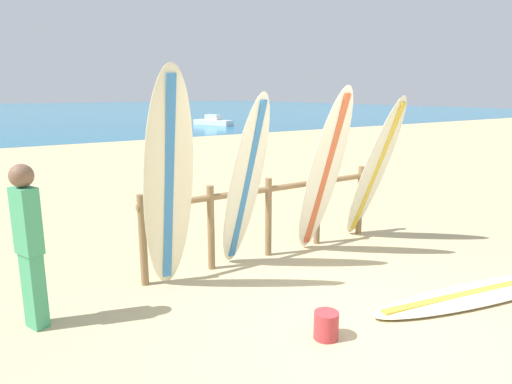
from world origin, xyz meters
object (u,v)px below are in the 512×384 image
at_px(small_boat_offshore, 213,121).
at_px(sand_bucket, 326,325).
at_px(surfboard_rack, 268,208).
at_px(surfboard_leaning_left, 245,184).
at_px(surfboard_leaning_center, 375,170).
at_px(surfboard_lying_on_sand, 480,293).
at_px(surfboard_leaning_center_left, 324,174).
at_px(surfboard_leaning_far_left, 168,184).
at_px(beachgoer_standing, 29,240).

xyz_separation_m(small_boat_offshore, sand_bucket, (-12.21, -24.40, -0.13)).
bearing_deg(surfboard_rack, surfboard_leaning_left, -153.92).
distance_m(surfboard_rack, sand_bucket, 2.29).
distance_m(surfboard_leaning_center, surfboard_lying_on_sand, 2.30).
bearing_deg(surfboard_leaning_center_left, surfboard_leaning_far_left, 178.73).
distance_m(surfboard_leaning_far_left, sand_bucket, 2.15).
xyz_separation_m(surfboard_leaning_far_left, small_boat_offshore, (12.98, 22.73, -0.99)).
height_order(beachgoer_standing, sand_bucket, beachgoer_standing).
distance_m(surfboard_leaning_center, beachgoer_standing, 4.63).
bearing_deg(surfboard_leaning_left, beachgoer_standing, -177.78).
bearing_deg(surfboard_leaning_center_left, beachgoer_standing, 178.62).
distance_m(surfboard_rack, beachgoer_standing, 3.00).
relative_size(surfboard_rack, sand_bucket, 14.31).
distance_m(surfboard_leaning_center, sand_bucket, 3.15).
distance_m(surfboard_leaning_far_left, surfboard_leaning_center_left, 2.18).
relative_size(beachgoer_standing, sand_bucket, 6.22).
bearing_deg(surfboard_leaning_far_left, surfboard_leaning_center_left, -1.27).
xyz_separation_m(surfboard_rack, surfboard_leaning_center, (1.65, -0.37, 0.41)).
distance_m(surfboard_leaning_left, small_boat_offshore, 25.57).
relative_size(surfboard_leaning_far_left, surfboard_lying_on_sand, 0.86).
height_order(surfboard_leaning_far_left, small_boat_offshore, surfboard_leaning_far_left).
bearing_deg(surfboard_rack, sand_bucket, -111.75).
height_order(surfboard_lying_on_sand, small_boat_offshore, small_boat_offshore).
relative_size(surfboard_leaning_far_left, surfboard_leaning_left, 1.12).
bearing_deg(surfboard_lying_on_sand, small_boat_offshore, 67.56).
relative_size(surfboard_leaning_center, small_boat_offshore, 0.72).
distance_m(surfboard_leaning_left, surfboard_leaning_center, 2.19).
bearing_deg(surfboard_rack, small_boat_offshore, 62.98).
bearing_deg(surfboard_leaning_center, beachgoer_standing, 179.89).
distance_m(surfboard_leaning_left, surfboard_lying_on_sand, 2.93).
distance_m(surfboard_leaning_far_left, small_boat_offshore, 26.19).
relative_size(surfboard_leaning_center_left, surfboard_lying_on_sand, 0.79).
relative_size(surfboard_lying_on_sand, small_boat_offshore, 0.96).
bearing_deg(surfboard_leaning_center, surfboard_leaning_left, 177.30).
distance_m(surfboard_lying_on_sand, beachgoer_standing, 4.70).
distance_m(surfboard_rack, surfboard_lying_on_sand, 2.72).
bearing_deg(surfboard_leaning_far_left, small_boat_offshore, 60.27).
distance_m(surfboard_rack, surfboard_leaning_left, 0.74).
xyz_separation_m(surfboard_leaning_left, sand_bucket, (-0.28, -1.80, -0.98)).
height_order(surfboard_leaning_left, surfboard_leaning_center, surfboard_leaning_left).
bearing_deg(surfboard_lying_on_sand, surfboard_leaning_far_left, 144.72).
bearing_deg(surfboard_lying_on_sand, surfboard_leaning_center_left, 107.53).
relative_size(surfboard_leaning_center, beachgoer_standing, 1.38).
height_order(surfboard_leaning_center, sand_bucket, surfboard_leaning_center).
distance_m(surfboard_rack, surfboard_leaning_center, 1.74).
relative_size(surfboard_leaning_left, sand_bucket, 8.75).
distance_m(surfboard_leaning_far_left, beachgoer_standing, 1.43).
bearing_deg(surfboard_leaning_far_left, surfboard_lying_on_sand, -35.28).
height_order(small_boat_offshore, sand_bucket, small_boat_offshore).
bearing_deg(surfboard_leaning_left, surfboard_rack, 26.08).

